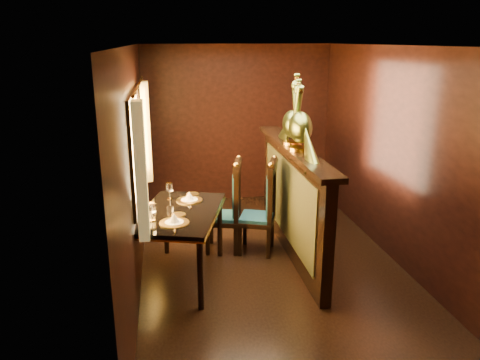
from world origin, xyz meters
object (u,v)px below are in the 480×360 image
at_px(dining_table, 179,217).
at_px(chair_right, 232,203).
at_px(chair_left, 266,204).
at_px(peacock_right, 293,112).
at_px(peacock_left, 301,113).

height_order(dining_table, chair_right, chair_right).
height_order(chair_left, peacock_right, peacock_right).
bearing_deg(chair_left, dining_table, -134.64).
distance_m(chair_left, chair_right, 0.42).
bearing_deg(dining_table, chair_right, 59.59).
xyz_separation_m(peacock_left, peacock_right, (0.00, 0.31, -0.03)).
height_order(dining_table, peacock_right, peacock_right).
xyz_separation_m(chair_right, peacock_right, (0.72, -0.11, 1.13)).
distance_m(chair_right, peacock_left, 1.43).
distance_m(peacock_left, peacock_right, 0.31).
height_order(chair_left, chair_right, chair_left).
bearing_deg(chair_left, peacock_left, -23.14).
relative_size(dining_table, chair_left, 1.25).
height_order(chair_left, peacock_left, peacock_left).
relative_size(chair_left, chair_right, 1.01).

